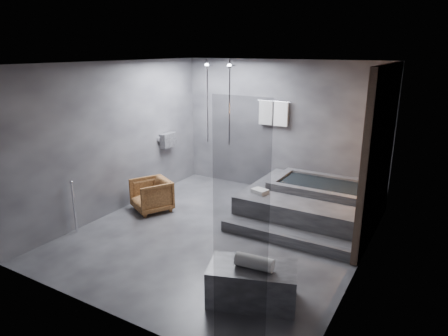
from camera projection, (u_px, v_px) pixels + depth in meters
The scene contains 7 objects.
room at pixel (250, 133), 6.28m from camera, with size 5.00×5.04×2.82m.
tub_deck at pixel (309, 204), 7.39m from camera, with size 2.20×2.00×0.50m, color #2F2F31.
tub_step at pixel (285, 236), 6.46m from camera, with size 2.20×0.36×0.18m, color #2F2F31.
concrete_bench at pixel (252, 284), 4.90m from camera, with size 1.07×0.59×0.48m, color #333335.
driftwood_chair at pixel (151, 195), 7.64m from camera, with size 0.66×0.68×0.62m, color #452711.
rolled_towel at pixel (254, 262), 4.76m from camera, with size 0.17×0.17×0.46m, color white.
deck_towel at pixel (260, 191), 7.20m from camera, with size 0.28×0.20×0.07m, color silver.
Camera 1 is at (3.14, -5.30, 3.01)m, focal length 32.00 mm.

